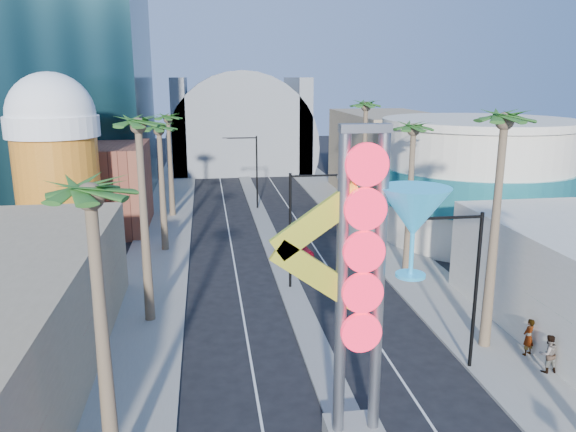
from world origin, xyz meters
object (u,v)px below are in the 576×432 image
object	(u,v)px
neon_sign	(383,269)
pedestrian_a	(528,337)
red_pickup	(295,250)
pedestrian_b	(548,354)

from	to	relation	value
neon_sign	pedestrian_a	bearing A→B (deg)	30.06
neon_sign	pedestrian_a	size ratio (longest dim) A/B	6.36
red_pickup	pedestrian_a	xyz separation A→B (m)	(9.28, -17.96, 0.46)
neon_sign	pedestrian_b	xyz separation A→B (m)	(9.81, 3.95, -6.20)
pedestrian_a	pedestrian_b	size ratio (longest dim) A/B	1.03
neon_sign	pedestrian_b	world-z (taller)	neon_sign
red_pickup	pedestrian_a	world-z (taller)	pedestrian_a
red_pickup	pedestrian_b	size ratio (longest dim) A/B	2.54
pedestrian_a	pedestrian_b	world-z (taller)	pedestrian_a
neon_sign	pedestrian_b	size ratio (longest dim) A/B	6.54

